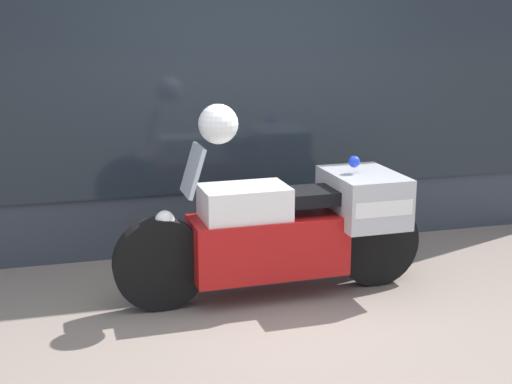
# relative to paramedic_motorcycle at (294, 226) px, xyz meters

# --- Properties ---
(ground_plane) EXTENTS (60.00, 60.00, 0.00)m
(ground_plane) POSITION_rel_paramedic_motorcycle_xyz_m (-0.16, -0.67, -0.53)
(ground_plane) COLOR gray
(shop_building) EXTENTS (6.97, 0.55, 3.73)m
(shop_building) POSITION_rel_paramedic_motorcycle_xyz_m (-0.56, 1.33, 1.35)
(shop_building) COLOR #333842
(shop_building) RESTS_ON ground
(window_display) EXTENTS (5.69, 0.30, 2.06)m
(window_display) POSITION_rel_paramedic_motorcycle_xyz_m (0.18, 1.36, -0.04)
(window_display) COLOR slate
(window_display) RESTS_ON ground
(paramedic_motorcycle) EXTENTS (2.37, 0.73, 1.18)m
(paramedic_motorcycle) POSITION_rel_paramedic_motorcycle_xyz_m (0.00, 0.00, 0.00)
(paramedic_motorcycle) COLOR black
(paramedic_motorcycle) RESTS_ON ground
(white_helmet) EXTENTS (0.28, 0.28, 0.28)m
(white_helmet) POSITION_rel_paramedic_motorcycle_xyz_m (-0.57, -0.01, 0.79)
(white_helmet) COLOR white
(white_helmet) RESTS_ON paramedic_motorcycle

